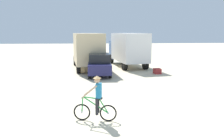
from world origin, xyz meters
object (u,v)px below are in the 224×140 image
box_truck_tan_camper (87,49)px  supply_crate (157,71)px  cyclist_orange_shirt (96,100)px  box_truck_avon_van (128,48)px  sedan_parked (99,64)px

box_truck_tan_camper → supply_crate: box_truck_tan_camper is taller
supply_crate → cyclist_orange_shirt: bearing=-117.8°
box_truck_tan_camper → cyclist_orange_shirt: box_truck_tan_camper is taller
box_truck_avon_van → sedan_parked: 5.65m
sedan_parked → box_truck_avon_van: bearing=56.9°
box_truck_tan_camper → sedan_parked: 3.68m
box_truck_tan_camper → cyclist_orange_shirt: 13.26m
sedan_parked → cyclist_orange_shirt: bearing=-92.4°
box_truck_avon_van → box_truck_tan_camper: bearing=-162.7°
box_truck_avon_van → sedan_parked: (-3.03, -4.66, -0.99)m
box_truck_tan_camper → supply_crate: (5.88, -3.15, -1.65)m
box_truck_tan_camper → supply_crate: 6.87m
cyclist_orange_shirt → supply_crate: cyclist_orange_shirt is taller
box_truck_avon_van → supply_crate: size_ratio=11.75×
box_truck_tan_camper → sedan_parked: box_truck_tan_camper is taller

